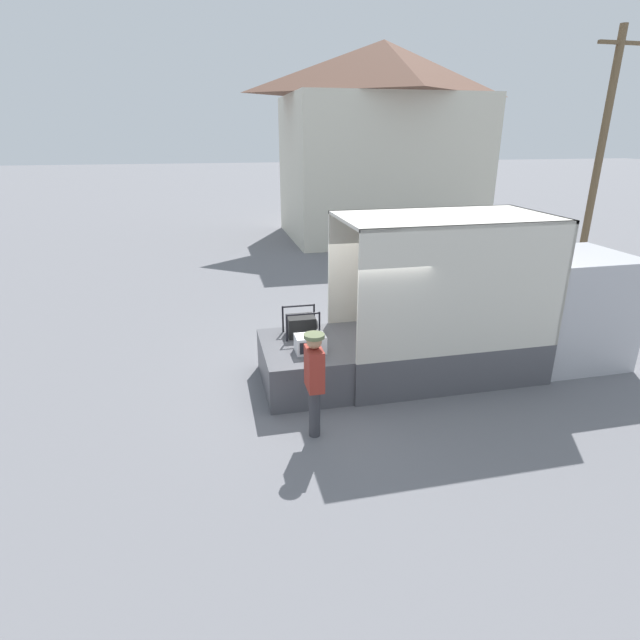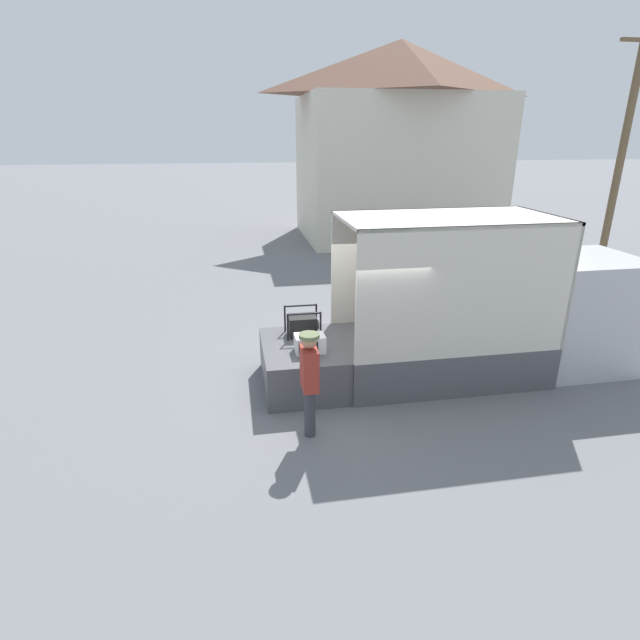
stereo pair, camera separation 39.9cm
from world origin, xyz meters
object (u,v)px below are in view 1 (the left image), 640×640
object	(u,v)px
box_truck	(505,320)
worker_person	(314,375)
microwave	(310,344)
utility_pole	(602,143)
portable_generator	(302,325)

from	to	relation	value
box_truck	worker_person	xyz separation A→B (m)	(-4.36, -1.74, 0.10)
box_truck	microwave	bearing A→B (deg)	-175.43
box_truck	utility_pole	distance (m)	12.83
portable_generator	utility_pole	distance (m)	15.71
portable_generator	worker_person	size ratio (longest dim) A/B	0.38
box_truck	portable_generator	world-z (taller)	box_truck
microwave	portable_generator	world-z (taller)	portable_generator
box_truck	utility_pole	bearing A→B (deg)	43.87
microwave	utility_pole	world-z (taller)	utility_pole
box_truck	worker_person	bearing A→B (deg)	-158.26
microwave	worker_person	bearing A→B (deg)	-99.14
microwave	worker_person	world-z (taller)	worker_person
portable_generator	worker_person	distance (m)	2.25
microwave	utility_pole	distance (m)	16.17
box_truck	worker_person	size ratio (longest dim) A/B	3.38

